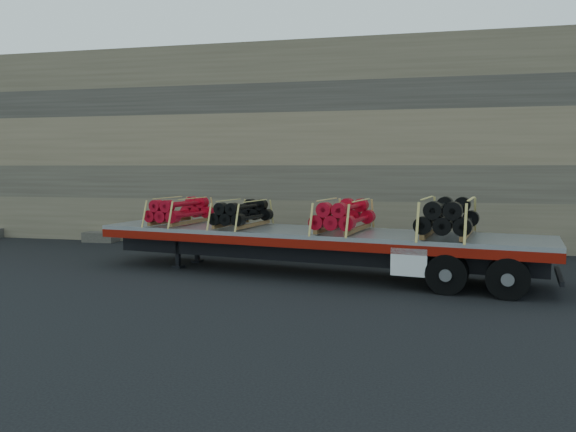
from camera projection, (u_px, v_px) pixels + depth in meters
The scene contains 7 objects.
ground at pixel (283, 275), 14.29m from camera, with size 120.00×120.00×0.00m, color black.
rock_wall at pixel (325, 146), 20.29m from camera, with size 44.00×3.00×7.00m, color #7A6B54.
trailer at pixel (312, 252), 14.28m from camera, with size 11.47×2.21×1.15m, color #AAACB1, non-canonical shape.
bundle_front at pixel (180, 211), 15.69m from camera, with size 1.00×2.00×0.71m, color #AE091A, non-canonical shape.
bundle_midfront at pixel (242, 214), 14.96m from camera, with size 0.96×1.92×0.68m, color black, non-canonical shape.
bundle_midrear at pixel (344, 216), 13.88m from camera, with size 1.07×2.14×0.76m, color #AE091A, non-canonical shape.
bundle_rear at pixel (449, 218), 12.92m from camera, with size 1.19×2.39×0.85m, color black, non-canonical shape.
Camera 1 is at (3.29, -13.71, 2.74)m, focal length 35.00 mm.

